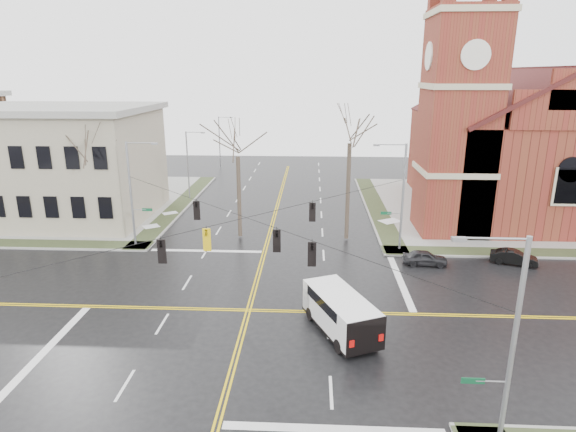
{
  "coord_description": "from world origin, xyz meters",
  "views": [
    {
      "loc": [
        3.95,
        -27.62,
        14.55
      ],
      "look_at": [
        2.23,
        6.0,
        4.55
      ],
      "focal_mm": 30.0,
      "sensor_mm": 36.0,
      "label": 1
    }
  ],
  "objects_px": {
    "tree_nw_far": "(95,155)",
    "tree_nw_near": "(238,151)",
    "church": "(509,134)",
    "parked_car_b": "(514,257)",
    "cargo_van": "(339,309)",
    "signal_pole_se": "(509,343)",
    "streetlight_north_a": "(189,162)",
    "tree_ne": "(350,137)",
    "streetlight_north_b": "(220,140)",
    "signal_pole_ne": "(401,194)",
    "parked_car_a": "(425,258)",
    "signal_pole_nw": "(133,191)"
  },
  "relations": [
    {
      "from": "signal_pole_ne",
      "to": "tree_nw_far",
      "type": "bearing_deg",
      "value": 176.33
    },
    {
      "from": "signal_pole_ne",
      "to": "streetlight_north_a",
      "type": "xyz_separation_m",
      "value": [
        -21.97,
        16.5,
        -0.48
      ]
    },
    {
      "from": "streetlight_north_a",
      "to": "parked_car_b",
      "type": "bearing_deg",
      "value": -32.04
    },
    {
      "from": "church",
      "to": "parked_car_b",
      "type": "xyz_separation_m",
      "value": [
        -4.75,
        -15.98,
        -7.85
      ]
    },
    {
      "from": "streetlight_north_a",
      "to": "streetlight_north_b",
      "type": "distance_m",
      "value": 20.0
    },
    {
      "from": "signal_pole_ne",
      "to": "cargo_van",
      "type": "relative_size",
      "value": 1.4
    },
    {
      "from": "tree_nw_far",
      "to": "tree_nw_near",
      "type": "xyz_separation_m",
      "value": [
        12.38,
        0.99,
        0.32
      ]
    },
    {
      "from": "parked_car_a",
      "to": "tree_nw_far",
      "type": "distance_m",
      "value": 29.24
    },
    {
      "from": "streetlight_north_b",
      "to": "parked_car_b",
      "type": "bearing_deg",
      "value": -51.96
    },
    {
      "from": "church",
      "to": "parked_car_a",
      "type": "relative_size",
      "value": 7.94
    },
    {
      "from": "tree_nw_near",
      "to": "church",
      "type": "bearing_deg",
      "value": 21.17
    },
    {
      "from": "cargo_van",
      "to": "tree_nw_far",
      "type": "relative_size",
      "value": 0.61
    },
    {
      "from": "tree_ne",
      "to": "parked_car_a",
      "type": "bearing_deg",
      "value": -44.5
    },
    {
      "from": "parked_car_b",
      "to": "tree_ne",
      "type": "bearing_deg",
      "value": 87.95
    },
    {
      "from": "streetlight_north_b",
      "to": "tree_ne",
      "type": "distance_m",
      "value": 38.66
    },
    {
      "from": "parked_car_b",
      "to": "church",
      "type": "bearing_deg",
      "value": 3.44
    },
    {
      "from": "signal_pole_se",
      "to": "streetlight_north_a",
      "type": "xyz_separation_m",
      "value": [
        -21.97,
        39.5,
        -0.48
      ]
    },
    {
      "from": "signal_pole_nw",
      "to": "streetlight_north_b",
      "type": "relative_size",
      "value": 1.12
    },
    {
      "from": "streetlight_north_a",
      "to": "cargo_van",
      "type": "bearing_deg",
      "value": -61.68
    },
    {
      "from": "church",
      "to": "streetlight_north_b",
      "type": "relative_size",
      "value": 3.44
    },
    {
      "from": "signal_pole_nw",
      "to": "cargo_van",
      "type": "xyz_separation_m",
      "value": [
        16.93,
        -13.68,
        -3.59
      ]
    },
    {
      "from": "tree_nw_near",
      "to": "tree_nw_far",
      "type": "bearing_deg",
      "value": -175.44
    },
    {
      "from": "signal_pole_ne",
      "to": "streetlight_north_b",
      "type": "height_order",
      "value": "signal_pole_ne"
    },
    {
      "from": "cargo_van",
      "to": "tree_nw_far",
      "type": "distance_m",
      "value": 26.48
    },
    {
      "from": "signal_pole_ne",
      "to": "signal_pole_nw",
      "type": "distance_m",
      "value": 22.64
    },
    {
      "from": "church",
      "to": "signal_pole_se",
      "type": "height_order",
      "value": "church"
    },
    {
      "from": "signal_pole_ne",
      "to": "parked_car_a",
      "type": "bearing_deg",
      "value": -63.05
    },
    {
      "from": "streetlight_north_b",
      "to": "parked_car_a",
      "type": "distance_m",
      "value": 46.33
    },
    {
      "from": "streetlight_north_b",
      "to": "parked_car_b",
      "type": "distance_m",
      "value": 49.92
    },
    {
      "from": "streetlight_north_b",
      "to": "streetlight_north_a",
      "type": "bearing_deg",
      "value": -90.0
    },
    {
      "from": "streetlight_north_b",
      "to": "cargo_van",
      "type": "distance_m",
      "value": 52.84
    },
    {
      "from": "streetlight_north_a",
      "to": "signal_pole_ne",
      "type": "bearing_deg",
      "value": -36.9
    },
    {
      "from": "tree_nw_far",
      "to": "cargo_van",
      "type": "bearing_deg",
      "value": -36.7
    },
    {
      "from": "signal_pole_se",
      "to": "tree_nw_near",
      "type": "relative_size",
      "value": 0.81
    },
    {
      "from": "parked_car_a",
      "to": "cargo_van",
      "type": "bearing_deg",
      "value": 149.94
    },
    {
      "from": "church",
      "to": "streetlight_north_a",
      "type": "xyz_separation_m",
      "value": [
        -35.42,
        3.22,
        -3.97
      ]
    },
    {
      "from": "signal_pole_se",
      "to": "cargo_van",
      "type": "distance_m",
      "value": 11.51
    },
    {
      "from": "signal_pole_nw",
      "to": "tree_ne",
      "type": "height_order",
      "value": "tree_ne"
    },
    {
      "from": "tree_ne",
      "to": "streetlight_north_b",
      "type": "bearing_deg",
      "value": 117.63
    },
    {
      "from": "signal_pole_nw",
      "to": "signal_pole_se",
      "type": "xyz_separation_m",
      "value": [
        22.64,
        -23.0,
        0.0
      ]
    },
    {
      "from": "tree_ne",
      "to": "signal_pole_se",
      "type": "bearing_deg",
      "value": -80.68
    },
    {
      "from": "streetlight_north_a",
      "to": "parked_car_b",
      "type": "distance_m",
      "value": 36.39
    },
    {
      "from": "signal_pole_ne",
      "to": "tree_nw_near",
      "type": "distance_m",
      "value": 14.52
    },
    {
      "from": "signal_pole_ne",
      "to": "parked_car_b",
      "type": "height_order",
      "value": "signal_pole_ne"
    },
    {
      "from": "church",
      "to": "signal_pole_nw",
      "type": "bearing_deg",
      "value": -159.79
    },
    {
      "from": "church",
      "to": "parked_car_b",
      "type": "distance_m",
      "value": 18.43
    },
    {
      "from": "signal_pole_se",
      "to": "tree_ne",
      "type": "xyz_separation_m",
      "value": [
        -4.19,
        25.52,
        4.4
      ]
    },
    {
      "from": "parked_car_b",
      "to": "tree_nw_near",
      "type": "distance_m",
      "value": 24.42
    },
    {
      "from": "church",
      "to": "signal_pole_ne",
      "type": "distance_m",
      "value": 19.22
    },
    {
      "from": "church",
      "to": "streetlight_north_b",
      "type": "distance_m",
      "value": 42.53
    }
  ]
}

